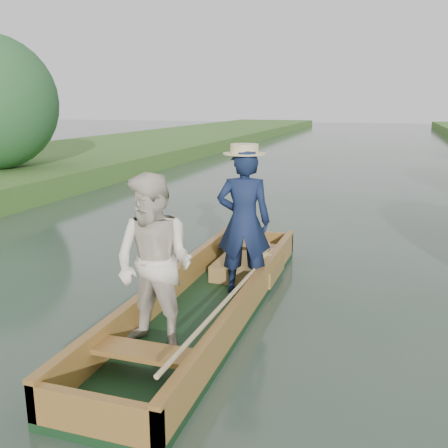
% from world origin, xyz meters
% --- Properties ---
extents(ground, '(120.00, 120.00, 0.00)m').
position_xyz_m(ground, '(0.00, 0.00, 0.00)').
color(ground, '#283D30').
rests_on(ground, ground).
extents(trees_far, '(22.19, 11.66, 4.39)m').
position_xyz_m(trees_far, '(1.83, 6.19, 2.48)').
color(trees_far, '#47331E').
rests_on(trees_far, ground).
extents(punt, '(1.23, 5.00, 1.93)m').
position_xyz_m(punt, '(0.02, -0.20, 0.65)').
color(punt, black).
rests_on(punt, ground).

